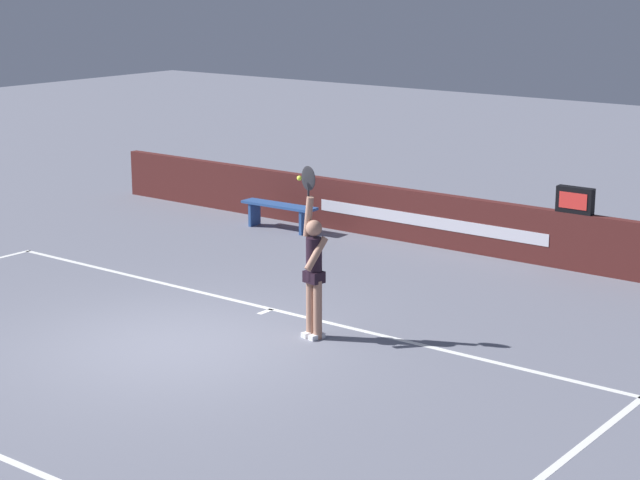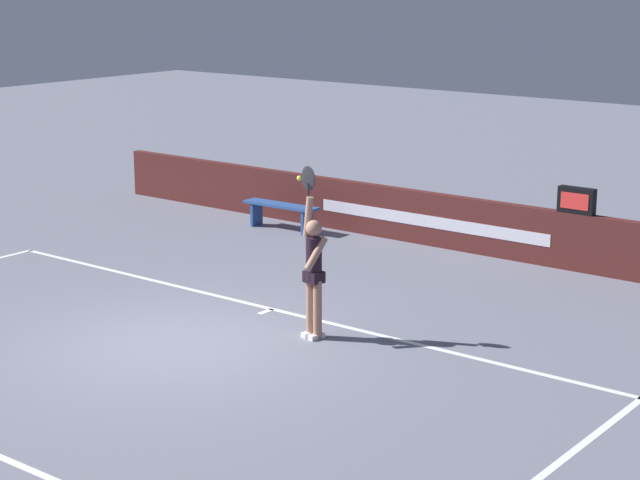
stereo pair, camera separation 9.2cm
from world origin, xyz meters
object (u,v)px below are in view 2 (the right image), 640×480
at_px(speed_display, 577,200).
at_px(courtside_bench_near, 281,210).
at_px(tennis_ball, 299,178).
at_px(tennis_player, 313,268).

height_order(speed_display, courtside_bench_near, speed_display).
height_order(tennis_ball, courtside_bench_near, tennis_ball).
relative_size(speed_display, tennis_ball, 9.30).
distance_m(speed_display, tennis_ball, 5.86).
distance_m(speed_display, tennis_player, 5.66).
distance_m(tennis_player, tennis_ball, 1.26).
distance_m(tennis_ball, courtside_bench_near, 6.75).
bearing_deg(tennis_ball, speed_display, 74.81).
xyz_separation_m(speed_display, courtside_bench_near, (-5.86, -0.74, -0.82)).
relative_size(tennis_ball, courtside_bench_near, 0.04).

